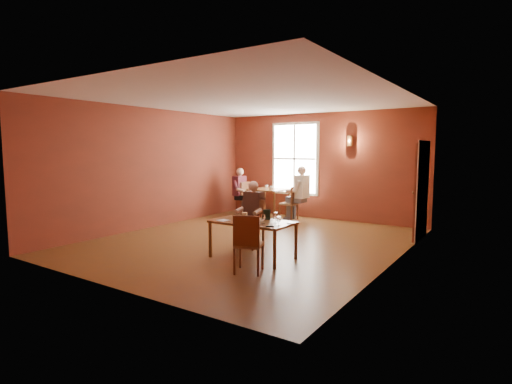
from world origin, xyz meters
The scene contains 30 objects.
ground centered at (0.00, 0.00, 0.00)m, with size 6.00×7.00×0.01m, color brown.
wall_back centered at (0.00, 3.50, 1.50)m, with size 6.00×0.04×3.00m, color brown.
wall_front centered at (0.00, -3.50, 1.50)m, with size 6.00×0.04×3.00m, color brown.
wall_left centered at (-3.00, 0.00, 1.50)m, with size 0.04×7.00×3.00m, color brown.
wall_right centered at (3.00, 0.00, 1.50)m, with size 0.04×7.00×3.00m, color brown.
ceiling centered at (0.00, 0.00, 3.00)m, with size 6.00×7.00×0.04m, color white.
window centered at (-0.80, 3.45, 1.70)m, with size 1.36×0.10×1.96m, color white.
door centered at (2.94, 2.30, 1.05)m, with size 0.12×1.04×2.10m, color maroon.
wall_sconce centered at (0.90, 3.40, 2.20)m, with size 0.16×0.16×0.28m, color brown.
main_table centered at (0.79, -1.09, 0.34)m, with size 1.45×0.82×0.68m, color brown, non-canonical shape.
chair_diner_main centered at (0.29, -0.44, 0.48)m, with size 0.42×0.42×0.95m, color brown, non-canonical shape.
diner_main centered at (0.29, -0.47, 0.64)m, with size 0.51×0.51×1.28m, color black, non-canonical shape.
chair_empty centered at (1.21, -1.81, 0.47)m, with size 0.42×0.42×0.95m, color #452D16, non-canonical shape.
plate_food centered at (0.52, -1.06, 0.70)m, with size 0.26×0.26×0.03m, color white.
sandwich centered at (0.58, -1.05, 0.74)m, with size 0.09×0.09×0.11m, color tan.
goblet_a centered at (1.21, -1.00, 0.78)m, with size 0.08×0.08×0.20m, color silver, non-canonical shape.
goblet_b centered at (1.41, -1.23, 0.77)m, with size 0.07×0.07×0.17m, color white, non-canonical shape.
goblet_c centered at (1.11, -1.24, 0.77)m, with size 0.07×0.07×0.19m, color white, non-canonical shape.
menu_stand centered at (0.93, -0.84, 0.78)m, with size 0.12×0.06×0.19m, color black.
knife centered at (0.72, -1.36, 0.68)m, with size 0.21×0.02×0.00m, color white.
napkin centered at (0.31, -1.33, 0.68)m, with size 0.18×0.18×0.01m, color silver.
side_plate centered at (1.46, -0.88, 0.69)m, with size 0.17×0.17×0.01m, color silver.
sunglasses centered at (1.33, -1.38, 0.69)m, with size 0.14×0.04×0.02m, color black.
second_table centered at (-1.29, 2.83, 0.42)m, with size 0.95×0.95×0.84m, color brown, non-canonical shape.
chair_diner_white centered at (-0.64, 2.83, 0.47)m, with size 0.42×0.42×0.94m, color #3C220F, non-canonical shape.
diner_white centered at (-0.61, 2.83, 0.73)m, with size 0.58×0.58×1.46m, color white, non-canonical shape.
chair_diner_maroon centered at (-1.94, 2.83, 0.50)m, with size 0.44×0.44×1.00m, color #482E18, non-canonical shape.
diner_maroon centered at (-1.97, 2.83, 0.69)m, with size 0.55×0.55×1.37m, color maroon, non-canonical shape.
cup_a centered at (-1.17, 2.75, 0.89)m, with size 0.12×0.12×0.10m, color silver.
cup_b centered at (-1.48, 2.98, 0.88)m, with size 0.10×0.10×0.09m, color silver.
Camera 1 is at (4.77, -6.95, 1.95)m, focal length 28.00 mm.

